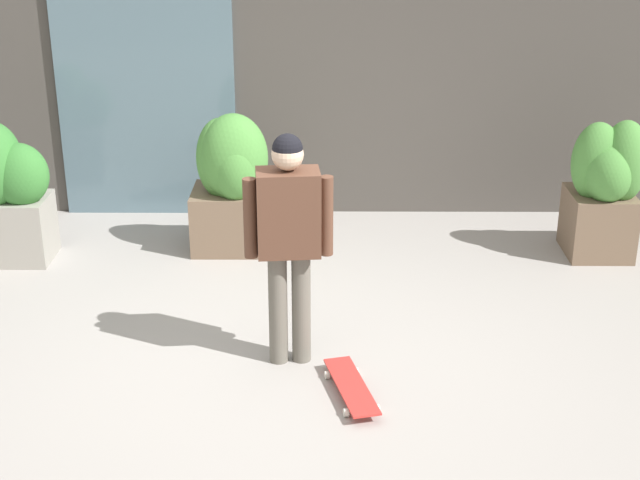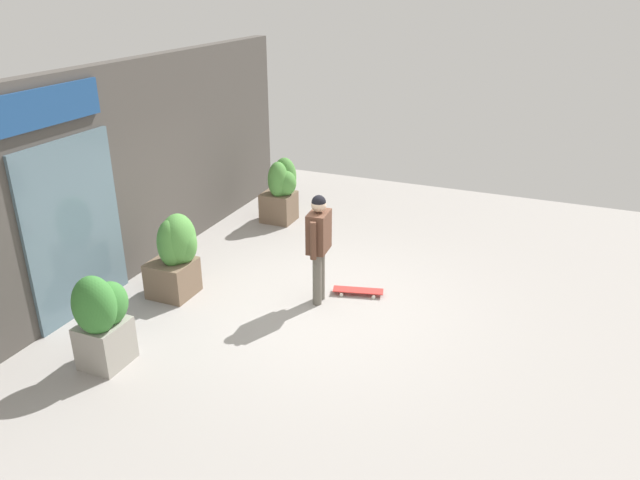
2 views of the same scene
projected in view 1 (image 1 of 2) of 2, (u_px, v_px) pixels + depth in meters
The scene contains 7 objects.
ground_plane at pixel (276, 356), 6.63m from camera, with size 12.00×12.00×0.00m, color #9E9993.
building_facade at pixel (283, 46), 8.86m from camera, with size 8.97×0.31×3.28m.
skateboarder at pixel (289, 227), 6.20m from camera, with size 0.59×0.30×1.64m.
skateboard at pixel (351, 387), 6.12m from camera, with size 0.37×0.77×0.08m.
planter_box_left at pixel (606, 185), 8.08m from camera, with size 0.64×0.67×1.24m.
planter_box_right at pixel (9, 190), 7.98m from camera, with size 0.69×0.56×1.25m.
planter_box_mid at pixel (230, 178), 8.20m from camera, with size 0.69×0.67×1.26m.
Camera 1 is at (0.35, -5.83, 3.25)m, focal length 52.52 mm.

